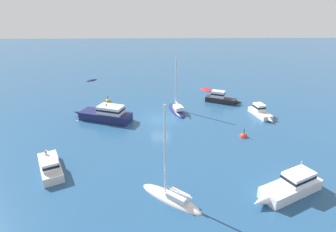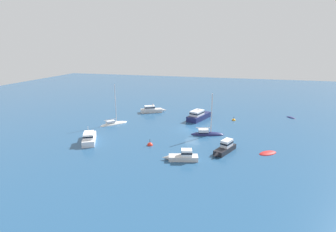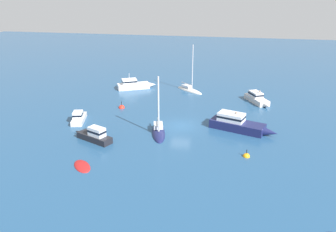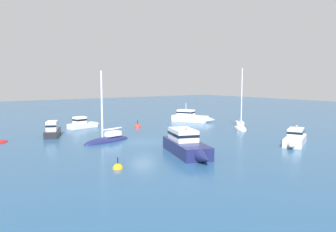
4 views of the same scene
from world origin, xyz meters
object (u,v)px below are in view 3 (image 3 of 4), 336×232
object	(u,v)px
launch_2	(257,98)
channel_buoy	(122,108)
launch_3	(134,85)
sloop	(159,132)
skiff	(82,166)
launch_1	(79,117)
sloop_1	(189,90)
mooring_buoy	(246,156)
launch	(94,135)
motor_cruiser	(238,124)

from	to	relation	value
launch_2	channel_buoy	bearing A→B (deg)	-99.35
channel_buoy	launch_3	bearing A→B (deg)	-84.40
sloop	skiff	size ratio (longest dim) A/B	2.46
skiff	launch_3	size ratio (longest dim) A/B	0.48
skiff	channel_buoy	distance (m)	17.52
skiff	launch_3	xyz separation A→B (m)	(2.46, -27.45, 0.71)
sloop	launch_1	world-z (taller)	sloop
sloop_1	sloop	bearing A→B (deg)	-55.15
launch_1	mooring_buoy	bearing A→B (deg)	-119.51
launch_2	sloop_1	distance (m)	11.77
launch	sloop_1	size ratio (longest dim) A/B	0.66
launch	mooring_buoy	bearing A→B (deg)	-158.11
launch_3	channel_buoy	bearing A→B (deg)	-111.23
launch_2	launch_3	world-z (taller)	launch_3
launch_2	launch	bearing A→B (deg)	-74.54
launch	sloop	size ratio (longest dim) A/B	0.71
sloop	sloop_1	xyz separation A→B (m)	(-1.39, -18.51, -0.03)
launch_1	launch_2	size ratio (longest dim) A/B	0.84
channel_buoy	launch_1	bearing A→B (deg)	57.32
sloop_1	channel_buoy	distance (m)	13.61
launch	sloop_1	distance (m)	23.45
launch_2	channel_buoy	distance (m)	20.62
launch	launch_1	xyz separation A→B (m)	(4.27, -5.32, -0.10)
motor_cruiser	launch_1	xyz separation A→B (m)	(20.64, 0.95, -0.26)
skiff	mooring_buoy	size ratio (longest dim) A/B	2.65
launch_3	channel_buoy	xyz separation A→B (m)	(-0.98, 9.99, -0.71)
sloop	launch_1	size ratio (longest dim) A/B	1.56
launch_1	launch_3	bearing A→B (deg)	-23.92
launch	channel_buoy	world-z (taller)	launch
launch	launch_3	distance (m)	21.45
launch_1	channel_buoy	distance (m)	7.27
skiff	launch_2	distance (m)	29.89
sloop	sloop_1	distance (m)	18.56
mooring_buoy	sloop_1	bearing A→B (deg)	-68.42
launch_2	channel_buoy	size ratio (longest dim) A/B	4.11
skiff	sloop_1	size ratio (longest dim) A/B	0.38
skiff	launch_1	bearing A→B (deg)	165.27
skiff	launch_3	distance (m)	27.57
launch	skiff	xyz separation A→B (m)	(-1.12, 6.04, -0.67)
sloop	launch_2	distance (m)	18.90
motor_cruiser	mooring_buoy	distance (m)	7.21
sloop	launch_3	world-z (taller)	sloop
motor_cruiser	launch	bearing A→B (deg)	-139.54
launch	launch_1	distance (m)	6.82
sloop_1	launch_3	distance (m)	9.66
sloop	channel_buoy	world-z (taller)	sloop
motor_cruiser	launch_3	size ratio (longest dim) A/B	1.27
sloop	channel_buoy	distance (m)	10.80
launch_1	mooring_buoy	world-z (taller)	launch_1
launch	sloop	world-z (taller)	sloop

